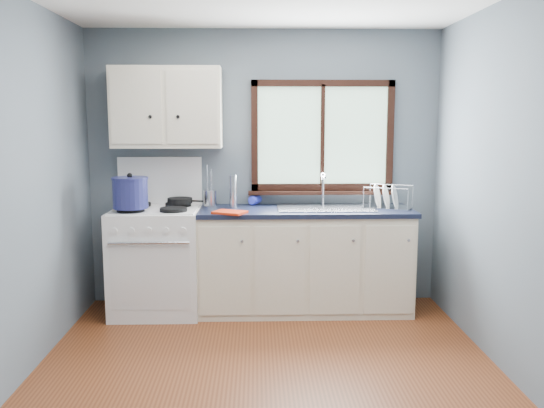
{
  "coord_description": "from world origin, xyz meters",
  "views": [
    {
      "loc": [
        -0.07,
        -3.49,
        1.7
      ],
      "look_at": [
        0.05,
        0.9,
        1.05
      ],
      "focal_mm": 38.0,
      "sensor_mm": 36.0,
      "label": 1
    }
  ],
  "objects_px": {
    "stockpot": "(130,192)",
    "sink": "(325,215)",
    "base_cabinets": "(304,265)",
    "utensil_crock": "(210,198)",
    "thermos": "(233,191)",
    "dish_rack": "(387,202)",
    "skillet": "(180,200)",
    "gas_range": "(157,257)"
  },
  "relations": [
    {
      "from": "stockpot",
      "to": "sink",
      "type": "bearing_deg",
      "value": 6.32
    },
    {
      "from": "base_cabinets",
      "to": "utensil_crock",
      "type": "relative_size",
      "value": 4.92
    },
    {
      "from": "sink",
      "to": "thermos",
      "type": "distance_m",
      "value": 0.84
    },
    {
      "from": "sink",
      "to": "stockpot",
      "type": "xyz_separation_m",
      "value": [
        -1.66,
        -0.18,
        0.23
      ]
    },
    {
      "from": "thermos",
      "to": "dish_rack",
      "type": "xyz_separation_m",
      "value": [
        1.37,
        -0.07,
        -0.09
      ]
    },
    {
      "from": "skillet",
      "to": "thermos",
      "type": "height_order",
      "value": "thermos"
    },
    {
      "from": "dish_rack",
      "to": "utensil_crock",
      "type": "bearing_deg",
      "value": -162.07
    },
    {
      "from": "gas_range",
      "to": "sink",
      "type": "bearing_deg",
      "value": 0.71
    },
    {
      "from": "gas_range",
      "to": "thermos",
      "type": "bearing_deg",
      "value": 9.58
    },
    {
      "from": "base_cabinets",
      "to": "sink",
      "type": "xyz_separation_m",
      "value": [
        0.18,
        -0.0,
        0.45
      ]
    },
    {
      "from": "sink",
      "to": "skillet",
      "type": "bearing_deg",
      "value": 175.23
    },
    {
      "from": "base_cabinets",
      "to": "utensil_crock",
      "type": "height_order",
      "value": "utensil_crock"
    },
    {
      "from": "stockpot",
      "to": "base_cabinets",
      "type": "bearing_deg",
      "value": 7.1
    },
    {
      "from": "utensil_crock",
      "to": "thermos",
      "type": "distance_m",
      "value": 0.23
    },
    {
      "from": "stockpot",
      "to": "utensil_crock",
      "type": "distance_m",
      "value": 0.73
    },
    {
      "from": "base_cabinets",
      "to": "sink",
      "type": "distance_m",
      "value": 0.48
    },
    {
      "from": "stockpot",
      "to": "dish_rack",
      "type": "relative_size",
      "value": 0.72
    },
    {
      "from": "base_cabinets",
      "to": "dish_rack",
      "type": "distance_m",
      "value": 0.93
    },
    {
      "from": "stockpot",
      "to": "thermos",
      "type": "xyz_separation_m",
      "value": [
        0.85,
        0.28,
        -0.03
      ]
    },
    {
      "from": "gas_range",
      "to": "base_cabinets",
      "type": "bearing_deg",
      "value": 0.82
    },
    {
      "from": "thermos",
      "to": "base_cabinets",
      "type": "bearing_deg",
      "value": -8.51
    },
    {
      "from": "utensil_crock",
      "to": "gas_range",
      "type": "bearing_deg",
      "value": -158.86
    },
    {
      "from": "base_cabinets",
      "to": "dish_rack",
      "type": "height_order",
      "value": "dish_rack"
    },
    {
      "from": "gas_range",
      "to": "dish_rack",
      "type": "height_order",
      "value": "gas_range"
    },
    {
      "from": "skillet",
      "to": "stockpot",
      "type": "distance_m",
      "value": 0.49
    },
    {
      "from": "gas_range",
      "to": "stockpot",
      "type": "height_order",
      "value": "gas_range"
    },
    {
      "from": "gas_range",
      "to": "stockpot",
      "type": "bearing_deg",
      "value": -136.7
    },
    {
      "from": "sink",
      "to": "dish_rack",
      "type": "xyz_separation_m",
      "value": [
        0.55,
        0.03,
        0.12
      ]
    },
    {
      "from": "sink",
      "to": "skillet",
      "type": "xyz_separation_m",
      "value": [
        -1.29,
        0.11,
        0.12
      ]
    },
    {
      "from": "sink",
      "to": "utensil_crock",
      "type": "height_order",
      "value": "utensil_crock"
    },
    {
      "from": "skillet",
      "to": "utensil_crock",
      "type": "xyz_separation_m",
      "value": [
        0.26,
        0.05,
        0.02
      ]
    },
    {
      "from": "stockpot",
      "to": "utensil_crock",
      "type": "height_order",
      "value": "utensil_crock"
    },
    {
      "from": "gas_range",
      "to": "stockpot",
      "type": "relative_size",
      "value": 3.83
    },
    {
      "from": "sink",
      "to": "utensil_crock",
      "type": "xyz_separation_m",
      "value": [
        -1.02,
        0.16,
        0.14
      ]
    },
    {
      "from": "base_cabinets",
      "to": "thermos",
      "type": "distance_m",
      "value": 0.92
    },
    {
      "from": "stockpot",
      "to": "thermos",
      "type": "distance_m",
      "value": 0.89
    },
    {
      "from": "skillet",
      "to": "base_cabinets",
      "type": "bearing_deg",
      "value": 9.24
    },
    {
      "from": "sink",
      "to": "dish_rack",
      "type": "distance_m",
      "value": 0.57
    },
    {
      "from": "gas_range",
      "to": "base_cabinets",
      "type": "xyz_separation_m",
      "value": [
        1.31,
        0.02,
        -0.08
      ]
    },
    {
      "from": "base_cabinets",
      "to": "stockpot",
      "type": "xyz_separation_m",
      "value": [
        -1.48,
        -0.18,
        0.68
      ]
    },
    {
      "from": "utensil_crock",
      "to": "sink",
      "type": "bearing_deg",
      "value": -8.94
    },
    {
      "from": "sink",
      "to": "dish_rack",
      "type": "bearing_deg",
      "value": 2.95
    }
  ]
}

